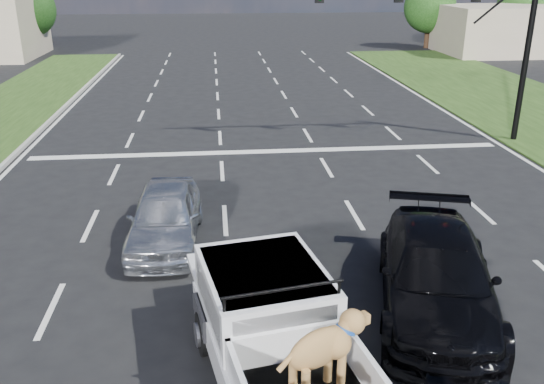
{
  "coord_description": "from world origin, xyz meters",
  "views": [
    {
      "loc": [
        -1.91,
        -10.02,
        6.23
      ],
      "look_at": [
        -0.7,
        2.0,
        1.53
      ],
      "focal_mm": 38.0,
      "sensor_mm": 36.0,
      "label": 1
    }
  ],
  "objects_px": {
    "pickup_truck": "(284,352)",
    "silver_sedan": "(165,216)",
    "traffic_signal": "(469,14)",
    "black_coupe": "(437,275)"
  },
  "relations": [
    {
      "from": "traffic_signal",
      "to": "silver_sedan",
      "type": "distance_m",
      "value": 13.54
    },
    {
      "from": "pickup_truck",
      "to": "silver_sedan",
      "type": "bearing_deg",
      "value": 99.64
    },
    {
      "from": "traffic_signal",
      "to": "black_coupe",
      "type": "bearing_deg",
      "value": -114.04
    },
    {
      "from": "silver_sedan",
      "to": "pickup_truck",
      "type": "bearing_deg",
      "value": -68.04
    },
    {
      "from": "pickup_truck",
      "to": "black_coupe",
      "type": "xyz_separation_m",
      "value": [
        3.23,
        2.34,
        -0.2
      ]
    },
    {
      "from": "traffic_signal",
      "to": "silver_sedan",
      "type": "height_order",
      "value": "traffic_signal"
    },
    {
      "from": "black_coupe",
      "to": "traffic_signal",
      "type": "bearing_deg",
      "value": 81.45
    },
    {
      "from": "pickup_truck",
      "to": "black_coupe",
      "type": "relative_size",
      "value": 1.09
    },
    {
      "from": "traffic_signal",
      "to": "pickup_truck",
      "type": "height_order",
      "value": "traffic_signal"
    },
    {
      "from": "traffic_signal",
      "to": "silver_sedan",
      "type": "xyz_separation_m",
      "value": [
        -10.39,
        -7.69,
        -4.03
      ]
    }
  ]
}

